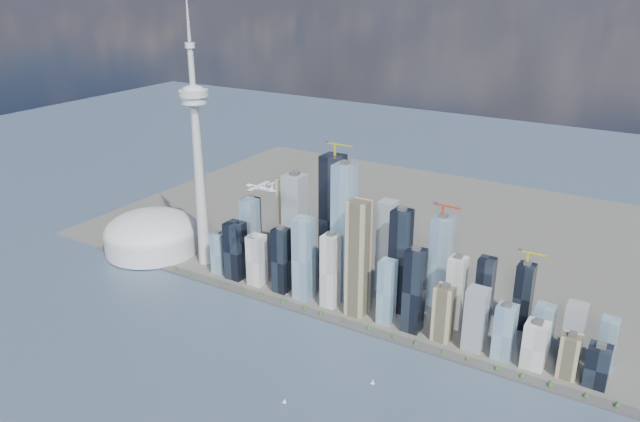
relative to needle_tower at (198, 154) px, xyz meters
The scene contains 10 objects.
ground 491.65m from the needle_tower, 45.94° to the right, with size 4000.00×4000.00×0.00m, color #2E4150.
seawall 385.07m from the needle_tower, 11.31° to the right, with size 1100.00×22.00×4.00m, color #383838.
land 544.99m from the needle_tower, 52.43° to the left, with size 1400.00×900.00×3.00m, color #4C4C47.
shoreline_trees 380.99m from the needle_tower, 11.31° to the right, with size 960.53×7.20×8.80m.
skyscraper_cluster 390.73m from the needle_tower, ahead, with size 736.00×142.00×274.15m.
needle_tower is the anchor object (origin of this frame).
dome_stadium 241.40m from the needle_tower, behind, with size 200.00×200.00×86.00m.
airplane 244.41m from the needle_tower, 23.80° to the right, with size 61.03×53.83×14.94m.
sailboat_west 541.50m from the needle_tower, 36.17° to the right, with size 5.96×2.66×8.24m.
sailboat_east 566.40m from the needle_tower, 21.03° to the right, with size 7.14×2.04×9.95m.
Camera 1 is at (511.78, -571.21, 568.21)m, focal length 35.00 mm.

